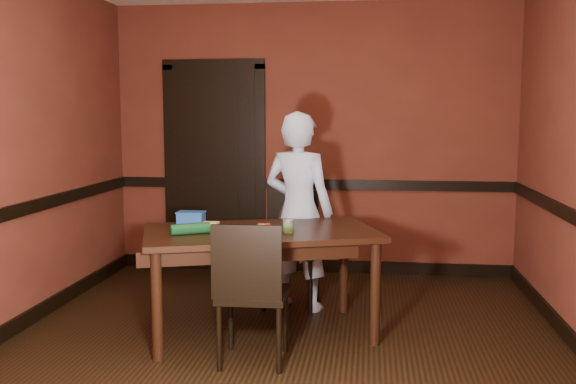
% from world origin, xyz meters
% --- Properties ---
extents(floor, '(4.00, 4.50, 0.01)m').
position_xyz_m(floor, '(0.00, 0.00, 0.00)').
color(floor, black).
rests_on(floor, ground).
extents(wall_back, '(4.00, 0.02, 2.70)m').
position_xyz_m(wall_back, '(0.00, 2.25, 1.35)').
color(wall_back, maroon).
rests_on(wall_back, ground).
extents(wall_front, '(4.00, 0.02, 2.70)m').
position_xyz_m(wall_front, '(0.00, -2.25, 1.35)').
color(wall_front, maroon).
rests_on(wall_front, ground).
extents(dado_back, '(4.00, 0.03, 0.10)m').
position_xyz_m(dado_back, '(0.00, 2.23, 0.90)').
color(dado_back, black).
rests_on(dado_back, ground).
extents(dado_left, '(0.03, 4.50, 0.10)m').
position_xyz_m(dado_left, '(-1.99, 0.00, 0.90)').
color(dado_left, black).
rests_on(dado_left, ground).
extents(baseboard_back, '(4.00, 0.03, 0.12)m').
position_xyz_m(baseboard_back, '(0.00, 2.23, 0.06)').
color(baseboard_back, black).
rests_on(baseboard_back, ground).
extents(baseboard_left, '(0.03, 4.50, 0.12)m').
position_xyz_m(baseboard_left, '(-1.99, 0.00, 0.06)').
color(baseboard_left, black).
rests_on(baseboard_left, ground).
extents(door, '(1.05, 0.07, 2.20)m').
position_xyz_m(door, '(-1.00, 2.22, 1.09)').
color(door, black).
rests_on(door, ground).
extents(dining_table, '(1.86, 1.41, 0.77)m').
position_xyz_m(dining_table, '(-0.20, 0.32, 0.39)').
color(dining_table, black).
rests_on(dining_table, floor).
extents(chair_far, '(0.48, 0.48, 0.96)m').
position_xyz_m(chair_far, '(-0.06, 1.04, 0.48)').
color(chair_far, black).
rests_on(chair_far, floor).
extents(chair_near, '(0.45, 0.45, 0.94)m').
position_xyz_m(chair_near, '(-0.15, -0.20, 0.47)').
color(chair_near, black).
rests_on(chair_near, floor).
extents(person, '(0.69, 0.56, 1.63)m').
position_xyz_m(person, '(0.00, 0.99, 0.81)').
color(person, silver).
rests_on(person, floor).
extents(sandwich_plate, '(0.25, 0.25, 0.06)m').
position_xyz_m(sandwich_plate, '(-0.16, 0.23, 0.79)').
color(sandwich_plate, silver).
rests_on(sandwich_plate, dining_table).
extents(sauce_jar, '(0.08, 0.08, 0.09)m').
position_xyz_m(sauce_jar, '(0.02, 0.24, 0.82)').
color(sauce_jar, '#579848').
rests_on(sauce_jar, dining_table).
extents(cheese_saucer, '(0.15, 0.15, 0.05)m').
position_xyz_m(cheese_saucer, '(-0.57, 0.34, 0.79)').
color(cheese_saucer, silver).
rests_on(cheese_saucer, dining_table).
extents(food_tub, '(0.21, 0.14, 0.09)m').
position_xyz_m(food_tub, '(-0.78, 0.55, 0.82)').
color(food_tub, blue).
rests_on(food_tub, dining_table).
extents(wrapped_veg, '(0.28, 0.20, 0.08)m').
position_xyz_m(wrapped_veg, '(-0.65, 0.09, 0.81)').
color(wrapped_veg, '#10401C').
rests_on(wrapped_veg, dining_table).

